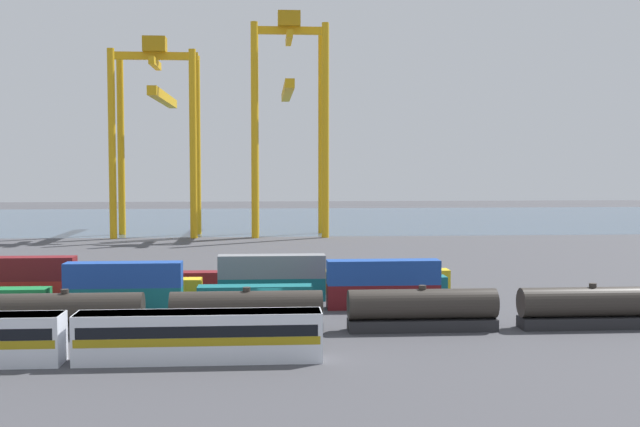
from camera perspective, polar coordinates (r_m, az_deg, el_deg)
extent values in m
plane|color=#424247|center=(120.48, -3.84, -3.76)|extent=(420.00, 420.00, 0.00)
cube|color=#384C60|center=(221.66, -3.96, -0.41)|extent=(400.00, 110.00, 0.01)
cube|color=silver|center=(62.21, -8.83, -8.91)|extent=(19.15, 3.10, 3.90)
cube|color=#9E8414|center=(62.23, -8.83, -9.00)|extent=(18.77, 3.14, 0.64)
cube|color=black|center=(62.07, -8.84, -8.29)|extent=(18.39, 3.13, 0.90)
cube|color=slate|center=(61.85, -8.85, -7.31)|extent=(18.96, 2.85, 0.36)
cube|color=#232326|center=(74.21, -18.16, -8.11)|extent=(13.83, 2.50, 1.10)
cylinder|color=#2D2823|center=(73.85, -18.19, -6.64)|extent=(13.83, 2.78, 2.78)
cylinder|color=#2D2823|center=(73.59, -18.21, -5.44)|extent=(0.70, 0.70, 0.36)
cube|color=#232326|center=(72.03, -5.39, -8.30)|extent=(13.83, 2.50, 1.10)
cylinder|color=#2D2823|center=(71.66, -5.40, -6.78)|extent=(13.83, 2.78, 2.78)
cylinder|color=#2D2823|center=(71.40, -5.41, -5.55)|extent=(0.70, 0.70, 0.36)
cube|color=#232326|center=(73.47, 7.50, -8.08)|extent=(13.83, 2.50, 1.10)
cylinder|color=#2D2823|center=(73.11, 7.51, -6.59)|extent=(13.83, 2.78, 2.78)
cylinder|color=#2D2823|center=(72.85, 7.52, -5.38)|extent=(0.70, 0.70, 0.36)
cube|color=#232326|center=(78.33, 19.32, -7.52)|extent=(13.83, 2.50, 1.10)
cylinder|color=#2D2823|center=(77.98, 19.35, -6.13)|extent=(13.83, 2.78, 2.78)
cylinder|color=#2D2823|center=(77.74, 19.38, -4.99)|extent=(0.70, 0.70, 0.36)
cube|color=#146066|center=(84.44, -14.18, -6.12)|extent=(12.10, 2.44, 2.60)
cube|color=#1C4299|center=(84.05, -14.21, -4.37)|extent=(12.10, 2.44, 2.60)
cube|color=#146066|center=(83.15, -4.78, -6.17)|extent=(12.10, 2.44, 2.60)
cube|color=maroon|center=(84.10, 4.65, -6.06)|extent=(12.10, 2.44, 2.60)
cube|color=#1C4299|center=(83.71, 4.66, -4.30)|extent=(12.10, 2.44, 2.60)
cube|color=#AD211C|center=(92.75, -21.15, -5.38)|extent=(12.10, 2.44, 2.60)
cube|color=maroon|center=(92.40, -21.18, -3.79)|extent=(12.10, 2.44, 2.60)
cube|color=gold|center=(89.67, -12.55, -5.53)|extent=(12.10, 2.44, 2.60)
cube|color=#146066|center=(88.70, -3.55, -5.55)|extent=(12.10, 2.44, 2.60)
cube|color=slate|center=(88.33, -3.56, -3.89)|extent=(12.10, 2.44, 2.60)
cube|color=#146066|center=(89.91, 5.42, -5.44)|extent=(12.10, 2.44, 2.60)
cube|color=silver|center=(96.94, -17.62, -4.93)|extent=(12.10, 2.44, 2.60)
cube|color=maroon|center=(94.75, -9.91, -5.01)|extent=(12.10, 2.44, 2.60)
cube|color=gold|center=(94.32, -1.99, -5.00)|extent=(12.10, 2.44, 2.60)
cube|color=gold|center=(95.68, 5.86, -4.89)|extent=(12.10, 2.44, 2.60)
cylinder|color=gold|center=(167.28, -15.01, 4.93)|extent=(1.50, 1.50, 39.39)
cylinder|color=gold|center=(164.96, -9.29, 5.03)|extent=(1.50, 1.50, 39.39)
cylinder|color=gold|center=(177.12, -14.39, 4.86)|extent=(1.50, 1.50, 39.39)
cylinder|color=gold|center=(174.92, -9.00, 4.95)|extent=(1.50, 1.50, 39.39)
cube|color=gold|center=(172.39, -12.02, 11.24)|extent=(18.26, 1.20, 1.60)
cube|color=gold|center=(172.18, -12.01, 10.71)|extent=(1.20, 11.61, 1.60)
cube|color=gold|center=(184.60, -11.41, 8.30)|extent=(2.00, 37.85, 2.00)
cube|color=#A77A10|center=(172.73, -12.03, 12.03)|extent=(4.80, 4.00, 3.20)
cylinder|color=gold|center=(163.92, -4.81, 6.07)|extent=(1.50, 1.50, 45.09)
cylinder|color=gold|center=(164.41, 0.40, 6.08)|extent=(1.50, 1.50, 45.09)
cylinder|color=gold|center=(174.88, -4.77, 5.91)|extent=(1.50, 1.50, 45.09)
cylinder|color=gold|center=(175.34, 0.11, 5.92)|extent=(1.50, 1.50, 45.09)
cube|color=gold|center=(171.78, -2.28, 13.26)|extent=(16.45, 1.20, 1.60)
cube|color=gold|center=(171.52, -2.28, 12.74)|extent=(1.20, 12.57, 1.60)
cube|color=gold|center=(182.60, -2.40, 8.95)|extent=(2.00, 35.65, 2.00)
cube|color=#A77A10|center=(172.20, -2.29, 14.05)|extent=(4.80, 4.00, 3.20)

